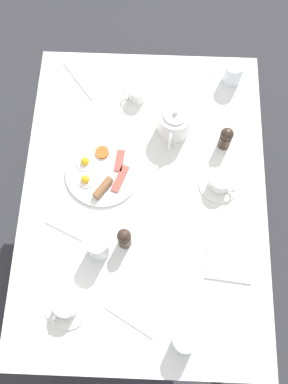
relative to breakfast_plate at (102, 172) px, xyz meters
name	(u,v)px	position (x,y,z in m)	size (l,w,h in m)	color
ground_plane	(144,246)	(-0.15, 0.08, -0.72)	(8.00, 8.00, 0.00)	#333338
table	(144,201)	(-0.15, 0.08, -0.08)	(0.86, 1.21, 0.71)	white
breakfast_plate	(102,172)	(0.00, 0.00, 0.00)	(0.27, 0.27, 0.04)	white
teapot_near	(174,122)	(-0.25, -0.19, 0.05)	(0.12, 0.21, 0.13)	white
teacup_with_saucer_left	(66,307)	(0.08, 0.48, 0.02)	(0.14, 0.14, 0.06)	white
teacup_with_saucer_right	(220,183)	(-0.42, 0.03, 0.02)	(0.14, 0.14, 0.06)	white
water_glass_tall	(98,247)	(-0.01, 0.29, 0.04)	(0.07, 0.07, 0.10)	white
water_glass_short	(184,342)	(-0.30, 0.57, 0.03)	(0.07, 0.07, 0.09)	white
wine_glass_spare	(233,73)	(-0.48, -0.42, 0.04)	(0.07, 0.07, 0.09)	white
creamer_jug	(137,94)	(-0.11, -0.32, 0.02)	(0.09, 0.07, 0.06)	white
pepper_grinder	(226,138)	(-0.44, -0.13, 0.05)	(0.05, 0.05, 0.10)	#38281E
salt_grinder	(124,238)	(-0.10, 0.26, 0.05)	(0.05, 0.05, 0.10)	#38281E
napkin_folded	(229,263)	(-0.45, 0.31, 0.00)	(0.16, 0.14, 0.01)	white
fork_by_plate	(129,321)	(-0.13, 0.51, -0.01)	(0.17, 0.10, 0.00)	silver
knife_by_plate	(78,80)	(0.12, -0.40, -0.01)	(0.14, 0.18, 0.00)	silver
spoon_for_tea	(65,230)	(0.11, 0.22, -0.01)	(0.14, 0.07, 0.00)	silver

